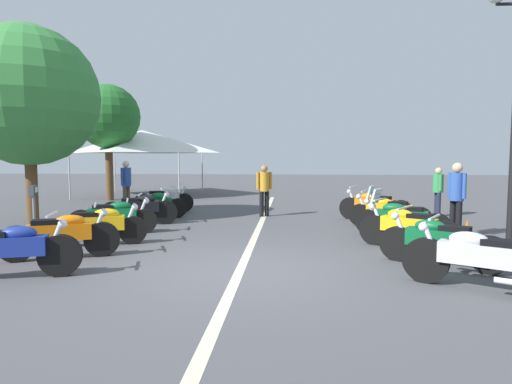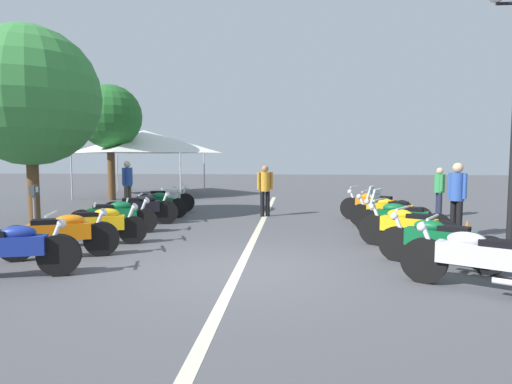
% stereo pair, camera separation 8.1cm
% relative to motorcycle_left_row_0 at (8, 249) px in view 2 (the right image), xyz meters
% --- Properties ---
extents(ground_plane, '(80.00, 80.00, 0.00)m').
position_rel_motorcycle_left_row_0_xyz_m(ground_plane, '(0.79, -3.51, -0.47)').
color(ground_plane, '#4C4C51').
extents(lane_centre_stripe, '(18.61, 0.16, 0.01)m').
position_rel_motorcycle_left_row_0_xyz_m(lane_centre_stripe, '(4.60, -3.51, -0.46)').
color(lane_centre_stripe, beige).
rests_on(lane_centre_stripe, ground_plane).
extents(motorcycle_left_row_0, '(0.86, 2.14, 1.01)m').
position_rel_motorcycle_left_row_0_xyz_m(motorcycle_left_row_0, '(0.00, 0.00, 0.00)').
color(motorcycle_left_row_0, black).
rests_on(motorcycle_left_row_0, ground_plane).
extents(motorcycle_left_row_1, '(1.02, 2.00, 1.01)m').
position_rel_motorcycle_left_row_0_xyz_m(motorcycle_left_row_1, '(1.32, -0.12, -0.00)').
color(motorcycle_left_row_1, black).
rests_on(motorcycle_left_row_1, ground_plane).
extents(motorcycle_left_row_2, '(0.93, 1.96, 0.98)m').
position_rel_motorcycle_left_row_0_xyz_m(motorcycle_left_row_2, '(2.53, -0.28, -0.02)').
color(motorcycle_left_row_2, black).
rests_on(motorcycle_left_row_2, ground_plane).
extents(motorcycle_left_row_3, '(0.75, 2.11, 0.98)m').
position_rel_motorcycle_left_row_0_xyz_m(motorcycle_left_row_3, '(3.97, 0.01, -0.02)').
color(motorcycle_left_row_3, black).
rests_on(motorcycle_left_row_3, ground_plane).
extents(motorcycle_left_row_4, '(0.89, 2.03, 1.02)m').
position_rel_motorcycle_left_row_0_xyz_m(motorcycle_left_row_4, '(5.33, -0.17, 0.00)').
color(motorcycle_left_row_4, black).
rests_on(motorcycle_left_row_4, ground_plane).
extents(motorcycle_left_row_5, '(1.06, 1.97, 0.98)m').
position_rel_motorcycle_left_row_0_xyz_m(motorcycle_left_row_5, '(6.54, -0.15, -0.02)').
color(motorcycle_left_row_5, black).
rests_on(motorcycle_left_row_5, ground_plane).
extents(motorcycle_left_row_6, '(0.92, 1.95, 1.00)m').
position_rel_motorcycle_left_row_0_xyz_m(motorcycle_left_row_6, '(8.00, -0.05, -0.01)').
color(motorcycle_left_row_6, black).
rests_on(motorcycle_left_row_6, ground_plane).
extents(motorcycle_right_row_0, '(1.22, 1.95, 1.02)m').
position_rel_motorcycle_left_row_0_xyz_m(motorcycle_right_row_0, '(-0.05, -7.00, 0.00)').
color(motorcycle_right_row_0, black).
rests_on(motorcycle_right_row_0, ground_plane).
extents(motorcycle_right_row_1, '(1.29, 1.85, 0.99)m').
position_rel_motorcycle_left_row_0_xyz_m(motorcycle_right_row_1, '(1.29, -6.89, -0.01)').
color(motorcycle_right_row_1, black).
rests_on(motorcycle_right_row_1, ground_plane).
extents(motorcycle_right_row_2, '(1.26, 1.84, 1.21)m').
position_rel_motorcycle_left_row_0_xyz_m(motorcycle_right_row_2, '(2.73, -6.74, 0.00)').
color(motorcycle_right_row_2, black).
rests_on(motorcycle_right_row_2, ground_plane).
extents(motorcycle_right_row_3, '(1.04, 2.04, 1.20)m').
position_rel_motorcycle_left_row_0_xyz_m(motorcycle_right_row_3, '(4.02, -6.92, -0.00)').
color(motorcycle_right_row_3, black).
rests_on(motorcycle_right_row_3, ground_plane).
extents(motorcycle_right_row_4, '(1.04, 2.04, 0.98)m').
position_rel_motorcycle_left_row_0_xyz_m(motorcycle_right_row_4, '(5.37, -6.95, -0.02)').
color(motorcycle_right_row_4, black).
rests_on(motorcycle_right_row_4, ground_plane).
extents(motorcycle_right_row_5, '(1.22, 1.96, 1.01)m').
position_rel_motorcycle_left_row_0_xyz_m(motorcycle_right_row_5, '(6.59, -6.81, 0.00)').
color(motorcycle_right_row_5, black).
rests_on(motorcycle_right_row_5, ground_plane).
extents(parking_meter, '(0.19, 0.14, 1.29)m').
position_rel_motorcycle_left_row_0_xyz_m(parking_meter, '(2.43, 1.09, 0.43)').
color(parking_meter, slate).
rests_on(parking_meter, ground_plane).
extents(traffic_cone_0, '(0.36, 0.36, 0.61)m').
position_rel_motorcycle_left_row_0_xyz_m(traffic_cone_0, '(4.52, 0.94, -0.17)').
color(traffic_cone_0, orange).
rests_on(traffic_cone_0, ground_plane).
extents(traffic_cone_1, '(0.36, 0.36, 0.61)m').
position_rel_motorcycle_left_row_0_xyz_m(traffic_cone_1, '(2.83, -7.97, -0.17)').
color(traffic_cone_1, orange).
rests_on(traffic_cone_1, ground_plane).
extents(bystander_0, '(0.53, 0.32, 1.56)m').
position_rel_motorcycle_left_row_0_xyz_m(bystander_0, '(7.76, -9.02, 0.44)').
color(bystander_0, '#1E2338').
rests_on(bystander_0, ground_plane).
extents(bystander_1, '(0.49, 0.32, 1.76)m').
position_rel_motorcycle_left_row_0_xyz_m(bystander_1, '(4.12, -8.22, 0.57)').
color(bystander_1, black).
rests_on(bystander_1, ground_plane).
extents(bystander_2, '(0.32, 0.49, 1.63)m').
position_rel_motorcycle_left_row_0_xyz_m(bystander_2, '(7.33, -3.51, 0.49)').
color(bystander_2, black).
rests_on(bystander_2, ground_plane).
extents(bystander_3, '(0.51, 0.32, 1.75)m').
position_rel_motorcycle_left_row_0_xyz_m(bystander_3, '(8.35, 1.40, 0.57)').
color(bystander_3, brown).
rests_on(bystander_3, ground_plane).
extents(roadside_tree_0, '(2.76, 2.76, 5.02)m').
position_rel_motorcycle_left_row_0_xyz_m(roadside_tree_0, '(11.94, 3.56, 3.15)').
color(roadside_tree_0, brown).
rests_on(roadside_tree_0, ground_plane).
extents(roadside_tree_1, '(3.89, 3.89, 5.54)m').
position_rel_motorcycle_left_row_0_xyz_m(roadside_tree_1, '(5.39, 3.00, 3.12)').
color(roadside_tree_1, brown).
rests_on(roadside_tree_1, ground_plane).
extents(event_tent, '(5.45, 5.45, 3.20)m').
position_rel_motorcycle_left_row_0_xyz_m(event_tent, '(14.28, 2.88, 2.18)').
color(event_tent, white).
rests_on(event_tent, ground_plane).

